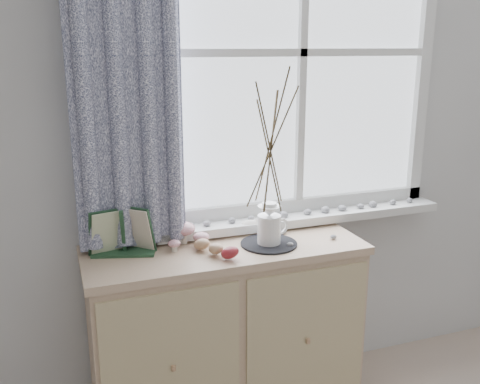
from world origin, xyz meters
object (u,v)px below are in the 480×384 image
Objects in this scene: twig_pitcher at (270,144)px; toadstool_cluster at (186,233)px; botanical_book at (124,233)px; sideboard at (226,335)px.

toadstool_cluster is at bearing 145.06° from twig_pitcher.
twig_pitcher is at bearing 8.68° from botanical_book.
sideboard is 0.51m from toadstool_cluster.
botanical_book is (-0.42, 0.04, 0.53)m from sideboard.
toadstool_cluster is 0.24× the size of twig_pitcher.
sideboard is at bearing 152.04° from twig_pitcher.
sideboard is at bearing 10.79° from botanical_book.
botanical_book is 0.28m from toadstool_cluster.
twig_pitcher is (0.34, -0.12, 0.38)m from toadstool_cluster.
sideboard is 6.58× the size of toadstool_cluster.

